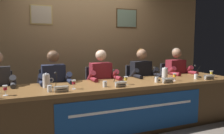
% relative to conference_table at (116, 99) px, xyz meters
% --- Properties ---
extents(ground_plane, '(12.00, 12.00, 0.00)m').
position_rel_conference_table_xyz_m(ground_plane, '(-0.00, 0.12, -0.52)').
color(ground_plane, '#70665B').
extents(wall_back_panelled, '(5.54, 0.14, 2.60)m').
position_rel_conference_table_xyz_m(wall_back_panelled, '(-0.00, 1.45, 0.78)').
color(wall_back_panelled, '#937047').
rests_on(wall_back_panelled, ground_plane).
extents(conference_table, '(4.34, 0.88, 0.74)m').
position_rel_conference_table_xyz_m(conference_table, '(0.00, 0.00, 0.00)').
color(conference_table, brown).
rests_on(conference_table, ground_plane).
extents(juice_glass_far_left, '(0.06, 0.06, 0.12)m').
position_rel_conference_table_xyz_m(juice_glass_far_left, '(-1.49, -0.12, 0.30)').
color(juice_glass_far_left, white).
rests_on(juice_glass_far_left, conference_table).
extents(chair_left, '(0.44, 0.45, 0.92)m').
position_rel_conference_table_xyz_m(chair_left, '(-0.81, 0.75, -0.07)').
color(chair_left, black).
rests_on(chair_left, ground_plane).
extents(panelist_left, '(0.51, 0.48, 1.25)m').
position_rel_conference_table_xyz_m(panelist_left, '(-0.81, 0.55, 0.20)').
color(panelist_left, black).
rests_on(panelist_left, ground_plane).
extents(nameplate_left, '(0.18, 0.06, 0.08)m').
position_rel_conference_table_xyz_m(nameplate_left, '(-0.84, -0.20, 0.26)').
color(nameplate_left, white).
rests_on(nameplate_left, conference_table).
extents(juice_glass_left, '(0.06, 0.06, 0.12)m').
position_rel_conference_table_xyz_m(juice_glass_left, '(-0.65, -0.08, 0.30)').
color(juice_glass_left, white).
rests_on(juice_glass_left, conference_table).
extents(water_cup_left, '(0.06, 0.06, 0.08)m').
position_rel_conference_table_xyz_m(water_cup_left, '(-0.98, -0.13, 0.26)').
color(water_cup_left, silver).
rests_on(water_cup_left, conference_table).
extents(microphone_left, '(0.06, 0.17, 0.22)m').
position_rel_conference_table_xyz_m(microphone_left, '(-0.85, 0.08, 0.29)').
color(microphone_left, black).
rests_on(microphone_left, conference_table).
extents(chair_center, '(0.44, 0.45, 0.92)m').
position_rel_conference_table_xyz_m(chair_center, '(-0.00, 0.75, -0.07)').
color(chair_center, black).
rests_on(chair_center, ground_plane).
extents(panelist_center, '(0.51, 0.48, 1.25)m').
position_rel_conference_table_xyz_m(panelist_center, '(-0.00, 0.55, 0.20)').
color(panelist_center, black).
rests_on(panelist_center, ground_plane).
extents(nameplate_center, '(0.16, 0.06, 0.08)m').
position_rel_conference_table_xyz_m(nameplate_center, '(-0.01, -0.20, 0.26)').
color(nameplate_center, white).
rests_on(nameplate_center, conference_table).
extents(juice_glass_center, '(0.06, 0.06, 0.12)m').
position_rel_conference_table_xyz_m(juice_glass_center, '(0.13, -0.08, 0.30)').
color(juice_glass_center, white).
rests_on(juice_glass_center, conference_table).
extents(water_cup_center, '(0.06, 0.06, 0.08)m').
position_rel_conference_table_xyz_m(water_cup_center, '(-0.21, -0.11, 0.26)').
color(water_cup_center, silver).
rests_on(water_cup_center, conference_table).
extents(microphone_center, '(0.06, 0.17, 0.22)m').
position_rel_conference_table_xyz_m(microphone_center, '(0.01, 0.01, 0.29)').
color(microphone_center, black).
rests_on(microphone_center, conference_table).
extents(chair_right, '(0.44, 0.45, 0.92)m').
position_rel_conference_table_xyz_m(chair_right, '(0.80, 0.75, -0.07)').
color(chair_right, black).
rests_on(chair_right, ground_plane).
extents(panelist_right, '(0.51, 0.48, 1.25)m').
position_rel_conference_table_xyz_m(panelist_right, '(0.80, 0.55, 0.20)').
color(panelist_right, black).
rests_on(panelist_right, ground_plane).
extents(nameplate_right, '(0.18, 0.06, 0.08)m').
position_rel_conference_table_xyz_m(nameplate_right, '(0.79, -0.21, 0.26)').
color(nameplate_right, white).
rests_on(nameplate_right, conference_table).
extents(juice_glass_right, '(0.06, 0.06, 0.12)m').
position_rel_conference_table_xyz_m(juice_glass_right, '(1.00, -0.10, 0.30)').
color(juice_glass_right, white).
rests_on(juice_glass_right, conference_table).
extents(water_cup_right, '(0.06, 0.06, 0.08)m').
position_rel_conference_table_xyz_m(water_cup_right, '(0.67, -0.09, 0.26)').
color(water_cup_right, silver).
rests_on(water_cup_right, conference_table).
extents(microphone_right, '(0.06, 0.17, 0.22)m').
position_rel_conference_table_xyz_m(microphone_right, '(0.77, 0.06, 0.29)').
color(microphone_right, black).
rests_on(microphone_right, conference_table).
extents(chair_far_right, '(0.44, 0.45, 0.92)m').
position_rel_conference_table_xyz_m(chair_far_right, '(1.61, 0.75, -0.07)').
color(chair_far_right, black).
rests_on(chair_far_right, ground_plane).
extents(panelist_far_right, '(0.51, 0.48, 1.25)m').
position_rel_conference_table_xyz_m(panelist_far_right, '(1.61, 0.55, 0.20)').
color(panelist_far_right, black).
rests_on(panelist_far_right, ground_plane).
extents(nameplate_far_right, '(0.19, 0.06, 0.08)m').
position_rel_conference_table_xyz_m(nameplate_far_right, '(1.63, -0.22, 0.26)').
color(nameplate_far_right, white).
rests_on(nameplate_far_right, conference_table).
extents(juice_glass_far_right, '(0.06, 0.06, 0.12)m').
position_rel_conference_table_xyz_m(juice_glass_far_right, '(1.81, -0.09, 0.30)').
color(juice_glass_far_right, white).
rests_on(juice_glass_far_right, conference_table).
extents(water_cup_far_right, '(0.06, 0.06, 0.08)m').
position_rel_conference_table_xyz_m(water_cup_far_right, '(1.46, -0.09, 0.26)').
color(water_cup_far_right, silver).
rests_on(water_cup_far_right, conference_table).
extents(microphone_far_right, '(0.06, 0.17, 0.22)m').
position_rel_conference_table_xyz_m(microphone_far_right, '(1.63, 0.04, 0.29)').
color(microphone_far_right, black).
rests_on(microphone_far_right, conference_table).
extents(water_pitcher_left_side, '(0.15, 0.10, 0.21)m').
position_rel_conference_table_xyz_m(water_pitcher_left_side, '(-0.98, 0.18, 0.31)').
color(water_pitcher_left_side, silver).
rests_on(water_pitcher_left_side, conference_table).
extents(water_pitcher_right_side, '(0.15, 0.10, 0.21)m').
position_rel_conference_table_xyz_m(water_pitcher_right_side, '(0.97, 0.12, 0.31)').
color(water_pitcher_right_side, silver).
rests_on(water_pitcher_right_side, conference_table).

